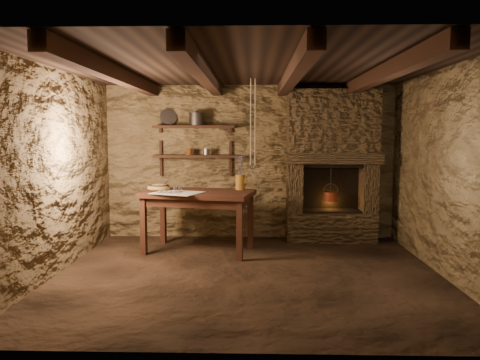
{
  "coord_description": "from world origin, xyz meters",
  "views": [
    {
      "loc": [
        0.05,
        -5.36,
        1.64
      ],
      "look_at": [
        -0.12,
        0.9,
        1.02
      ],
      "focal_mm": 35.0,
      "sensor_mm": 36.0,
      "label": 1
    }
  ],
  "objects_px": {
    "iron_stockpot": "(197,120)",
    "red_pot": "(331,196)",
    "work_table": "(199,219)",
    "wooden_bowl": "(159,188)",
    "stoneware_jug": "(241,175)"
  },
  "relations": [
    {
      "from": "iron_stockpot",
      "to": "red_pot",
      "type": "relative_size",
      "value": 0.43
    },
    {
      "from": "wooden_bowl",
      "to": "red_pot",
      "type": "height_order",
      "value": "red_pot"
    },
    {
      "from": "wooden_bowl",
      "to": "iron_stockpot",
      "type": "xyz_separation_m",
      "value": [
        0.46,
        0.72,
        0.97
      ]
    },
    {
      "from": "work_table",
      "to": "wooden_bowl",
      "type": "relative_size",
      "value": 4.96
    },
    {
      "from": "work_table",
      "to": "iron_stockpot",
      "type": "distance_m",
      "value": 1.61
    },
    {
      "from": "stoneware_jug",
      "to": "iron_stockpot",
      "type": "height_order",
      "value": "iron_stockpot"
    },
    {
      "from": "work_table",
      "to": "iron_stockpot",
      "type": "relative_size",
      "value": 6.98
    },
    {
      "from": "wooden_bowl",
      "to": "work_table",
      "type": "bearing_deg",
      "value": -7.35
    },
    {
      "from": "iron_stockpot",
      "to": "red_pot",
      "type": "xyz_separation_m",
      "value": [
        2.05,
        -0.12,
        -1.15
      ]
    },
    {
      "from": "stoneware_jug",
      "to": "wooden_bowl",
      "type": "bearing_deg",
      "value": 175.93
    },
    {
      "from": "work_table",
      "to": "wooden_bowl",
      "type": "distance_m",
      "value": 0.71
    },
    {
      "from": "stoneware_jug",
      "to": "red_pot",
      "type": "relative_size",
      "value": 0.91
    },
    {
      "from": "stoneware_jug",
      "to": "work_table",
      "type": "bearing_deg",
      "value": -170.89
    },
    {
      "from": "work_table",
      "to": "stoneware_jug",
      "type": "xyz_separation_m",
      "value": [
        0.58,
        0.21,
        0.6
      ]
    },
    {
      "from": "work_table",
      "to": "stoneware_jug",
      "type": "height_order",
      "value": "stoneware_jug"
    }
  ]
}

